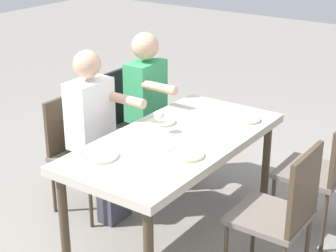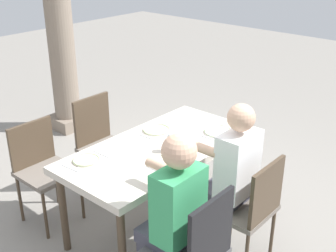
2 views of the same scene
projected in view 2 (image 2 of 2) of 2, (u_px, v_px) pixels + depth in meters
name	position (u px, v px, depth m)	size (l,w,h in m)	color
ground_plane	(160.00, 222.00, 3.88)	(16.00, 16.00, 0.00)	gray
dining_table	(159.00, 153.00, 3.60)	(1.67, 0.83, 0.76)	beige
chair_west_north	(42.00, 165.00, 3.76)	(0.44, 0.44, 0.89)	#6A6158
chair_west_south	(195.00, 248.00, 2.75)	(0.44, 0.44, 0.95)	#4F4F50
chair_mid_north	(101.00, 139.00, 4.23)	(0.44, 0.44, 0.93)	#6A6158
chair_mid_south	(250.00, 205.00, 3.23)	(0.44, 0.44, 0.89)	#6A6158
diner_woman_green	(229.00, 176.00, 3.28)	(0.35, 0.49, 1.28)	#3F3F4C
diner_man_white	(171.00, 214.00, 2.81)	(0.35, 0.50, 1.29)	#3F3F4C
stone_column_centre	(59.00, 21.00, 5.23)	(0.42, 0.42, 2.83)	gray
plate_0	(86.00, 160.00, 3.33)	(0.20, 0.20, 0.02)	silver
fork_0	(70.00, 168.00, 3.23)	(0.02, 0.17, 0.01)	silver
spoon_0	(101.00, 154.00, 3.44)	(0.02, 0.17, 0.01)	silver
plate_1	(168.00, 162.00, 3.31)	(0.21, 0.21, 0.02)	silver
wine_glass_1	(172.00, 138.00, 3.43)	(0.08, 0.08, 0.17)	white
fork_1	(155.00, 170.00, 3.21)	(0.02, 0.17, 0.01)	silver
spoon_1	(181.00, 155.00, 3.41)	(0.02, 0.17, 0.01)	silver
plate_2	(156.00, 130.00, 3.84)	(0.23, 0.23, 0.02)	silver
fork_2	(144.00, 136.00, 3.73)	(0.02, 0.17, 0.01)	silver
spoon_2	(168.00, 125.00, 3.94)	(0.02, 0.17, 0.01)	silver
plate_3	(219.00, 132.00, 3.80)	(0.25, 0.25, 0.02)	white
fork_3	(208.00, 138.00, 3.70)	(0.02, 0.17, 0.01)	silver
spoon_3	(228.00, 127.00, 3.91)	(0.02, 0.17, 0.01)	silver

